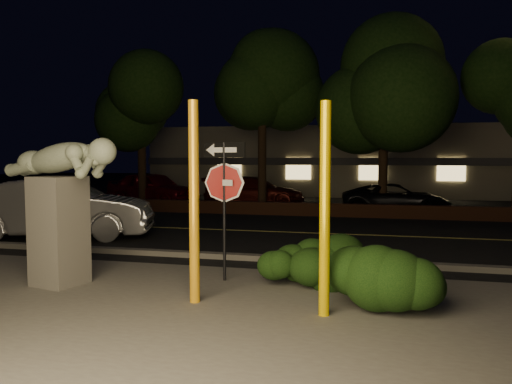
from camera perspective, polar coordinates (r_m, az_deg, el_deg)
ground at (r=17.85m, az=6.21°, el=-3.24°), size 90.00×90.00×0.00m
patio at (r=7.30m, az=-5.60°, el=-13.92°), size 14.00×6.00×0.02m
road at (r=14.90m, az=4.69°, el=-4.66°), size 80.00×8.00×0.01m
lane_marking at (r=14.90m, az=4.69°, el=-4.61°), size 80.00×0.12×0.00m
curb at (r=10.93m, az=1.25°, el=-7.56°), size 80.00×0.25×0.12m
brick_wall at (r=19.10m, az=6.73°, el=-2.01°), size 40.00×0.35×0.50m
parking_lot at (r=24.76m, az=8.35°, el=-1.21°), size 40.00×12.00×0.01m
building at (r=32.62m, az=9.72°, el=3.54°), size 22.00×10.20×4.00m
tree_far_a at (r=23.20m, az=-13.04°, el=11.58°), size 4.60×4.60×7.43m
tree_far_b at (r=21.64m, az=0.72°, el=14.15°), size 5.20×5.20×8.41m
tree_far_c at (r=20.63m, az=14.49°, el=13.42°), size 4.80×4.80×7.84m
yellow_pole_left at (r=7.65m, az=-7.09°, el=-1.26°), size 0.16×0.16×3.11m
yellow_pole_right at (r=7.02m, az=7.88°, el=-2.08°), size 0.15×0.15×3.03m
signpost at (r=8.95m, az=-3.66°, el=1.03°), size 0.83×0.24×2.52m
sculpture at (r=9.29m, az=-21.50°, el=-0.40°), size 2.41×1.12×2.57m
hedge_center at (r=8.74m, az=5.17°, el=-7.91°), size 1.79×0.95×0.90m
hedge_right at (r=8.87m, az=8.14°, el=-7.32°), size 1.78×1.35×1.04m
hedge_far_right at (r=7.68m, az=14.57°, el=-8.86°), size 1.79×1.31×1.12m
silver_sedan at (r=14.77m, az=-21.60°, el=-1.80°), size 5.32×3.24×1.65m
parked_car_red at (r=23.74m, az=-11.74°, el=0.41°), size 4.94×3.06×1.57m
parked_car_darkred at (r=22.88m, az=-0.17°, el=0.08°), size 4.70×2.06×1.34m
parked_car_dark at (r=20.81m, az=15.63°, el=-0.70°), size 4.28×2.05×1.18m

